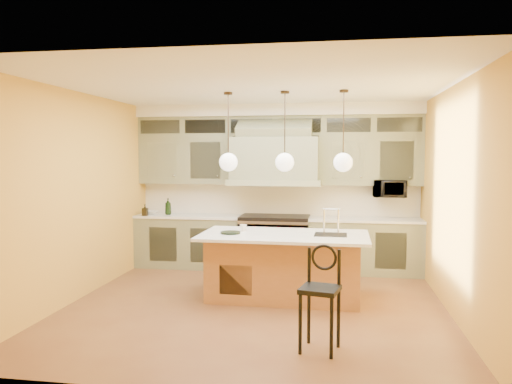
% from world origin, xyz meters
% --- Properties ---
extents(floor, '(5.00, 5.00, 0.00)m').
position_xyz_m(floor, '(0.00, 0.00, 0.00)').
color(floor, brown).
rests_on(floor, ground).
extents(ceiling, '(5.00, 5.00, 0.00)m').
position_xyz_m(ceiling, '(0.00, 0.00, 2.90)').
color(ceiling, white).
rests_on(ceiling, wall_back).
extents(wall_back, '(5.00, 0.00, 5.00)m').
position_xyz_m(wall_back, '(0.00, 2.50, 1.45)').
color(wall_back, gold).
rests_on(wall_back, ground).
extents(wall_front, '(5.00, 0.00, 5.00)m').
position_xyz_m(wall_front, '(0.00, -2.50, 1.45)').
color(wall_front, gold).
rests_on(wall_front, ground).
extents(wall_left, '(0.00, 5.00, 5.00)m').
position_xyz_m(wall_left, '(-2.50, 0.00, 1.45)').
color(wall_left, gold).
rests_on(wall_left, ground).
extents(wall_right, '(0.00, 5.00, 5.00)m').
position_xyz_m(wall_right, '(2.50, 0.00, 1.45)').
color(wall_right, gold).
rests_on(wall_right, ground).
extents(back_cabinetry, '(5.00, 0.77, 2.90)m').
position_xyz_m(back_cabinetry, '(0.00, 2.23, 1.43)').
color(back_cabinetry, gray).
rests_on(back_cabinetry, floor).
extents(range, '(1.20, 0.74, 0.96)m').
position_xyz_m(range, '(0.00, 2.14, 0.49)').
color(range, silver).
rests_on(range, floor).
extents(kitchen_island, '(2.35, 1.28, 1.35)m').
position_xyz_m(kitchen_island, '(0.35, 0.45, 0.47)').
color(kitchen_island, '#9C6637').
rests_on(kitchen_island, floor).
extents(counter_stool, '(0.45, 0.45, 1.08)m').
position_xyz_m(counter_stool, '(0.91, -1.37, 0.61)').
color(counter_stool, black).
rests_on(counter_stool, floor).
extents(microwave, '(0.54, 0.37, 0.30)m').
position_xyz_m(microwave, '(1.95, 2.25, 1.45)').
color(microwave, black).
rests_on(microwave, back_cabinetry).
extents(oil_bottle_a, '(0.12, 0.12, 0.30)m').
position_xyz_m(oil_bottle_a, '(-1.95, 2.15, 1.09)').
color(oil_bottle_a, black).
rests_on(oil_bottle_a, back_cabinetry).
extents(oil_bottle_b, '(0.09, 0.09, 0.20)m').
position_xyz_m(oil_bottle_b, '(-2.30, 1.92, 1.04)').
color(oil_bottle_b, black).
rests_on(oil_bottle_b, back_cabinetry).
extents(fruit_bowl, '(0.27, 0.27, 0.06)m').
position_xyz_m(fruit_bowl, '(-2.28, 2.15, 0.97)').
color(fruit_bowl, silver).
rests_on(fruit_bowl, back_cabinetry).
extents(cup, '(0.11, 0.11, 0.10)m').
position_xyz_m(cup, '(-0.27, 0.57, 0.97)').
color(cup, silver).
rests_on(cup, kitchen_island).
extents(pendant_left, '(0.26, 0.26, 1.11)m').
position_xyz_m(pendant_left, '(-0.46, 0.45, 1.95)').
color(pendant_left, '#2D2319').
rests_on(pendant_left, ceiling).
extents(pendant_center, '(0.26, 0.26, 1.11)m').
position_xyz_m(pendant_center, '(0.34, 0.45, 1.95)').
color(pendant_center, '#2D2319').
rests_on(pendant_center, ceiling).
extents(pendant_right, '(0.26, 0.26, 1.11)m').
position_xyz_m(pendant_right, '(1.14, 0.45, 1.95)').
color(pendant_right, '#2D2319').
rests_on(pendant_right, ceiling).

